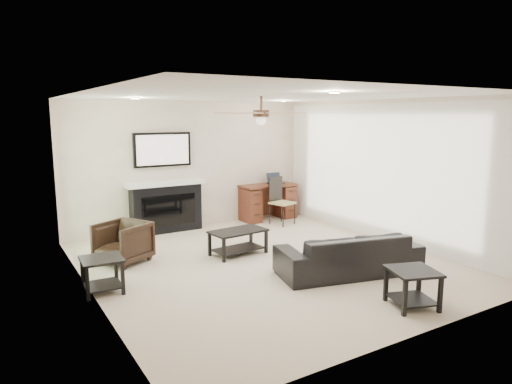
# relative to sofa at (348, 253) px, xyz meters

# --- Properties ---
(room_shell) EXTENTS (5.50, 5.54, 2.52)m
(room_shell) POSITION_rel_sofa_xyz_m (-0.60, 1.06, 1.39)
(room_shell) COLOR beige
(room_shell) RESTS_ON ground
(sofa) EXTENTS (2.14, 1.24, 0.59)m
(sofa) POSITION_rel_sofa_xyz_m (0.00, 0.00, 0.00)
(sofa) COLOR black
(sofa) RESTS_ON ground
(armchair) EXTENTS (0.93, 0.92, 0.63)m
(armchair) POSITION_rel_sofa_xyz_m (-2.60, 2.15, 0.02)
(armchair) COLOR black
(armchair) RESTS_ON ground
(coffee_table) EXTENTS (0.94, 0.59, 0.40)m
(coffee_table) POSITION_rel_sofa_xyz_m (-0.90, 1.60, -0.09)
(coffee_table) COLOR black
(coffee_table) RESTS_ON ground
(end_table_near) EXTENTS (0.66, 0.66, 0.45)m
(end_table_near) POSITION_rel_sofa_xyz_m (-0.15, -1.25, -0.07)
(end_table_near) COLOR black
(end_table_near) RESTS_ON ground
(end_table_left) EXTENTS (0.53, 0.53, 0.45)m
(end_table_left) POSITION_rel_sofa_xyz_m (-3.15, 1.10, -0.07)
(end_table_left) COLOR black
(end_table_left) RESTS_ON ground
(fireplace_unit) EXTENTS (1.52, 0.34, 1.91)m
(fireplace_unit) POSITION_rel_sofa_xyz_m (-1.37, 3.57, 0.66)
(fireplace_unit) COLOR black
(fireplace_unit) RESTS_ON ground
(desk) EXTENTS (1.22, 0.56, 0.76)m
(desk) POSITION_rel_sofa_xyz_m (0.87, 3.47, 0.09)
(desk) COLOR #422310
(desk) RESTS_ON ground
(desk_chair) EXTENTS (0.52, 0.53, 0.97)m
(desk_chair) POSITION_rel_sofa_xyz_m (0.87, 2.92, 0.19)
(desk_chair) COLOR black
(desk_chair) RESTS_ON ground
(laptop) EXTENTS (0.33, 0.24, 0.23)m
(laptop) POSITION_rel_sofa_xyz_m (1.07, 3.45, 0.58)
(laptop) COLOR black
(laptop) RESTS_ON desk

